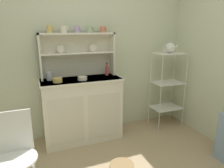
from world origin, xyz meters
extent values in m
cube|color=beige|center=(0.00, 1.62, 1.25)|extent=(3.84, 0.05, 2.50)
cube|color=silver|center=(-0.10, 1.37, 0.45)|extent=(1.06, 0.42, 0.89)
cube|color=beige|center=(-0.35, 1.16, 0.40)|extent=(0.45, 0.01, 0.62)
cube|color=beige|center=(0.15, 1.16, 0.40)|extent=(0.45, 0.01, 0.62)
cube|color=white|center=(-0.10, 1.37, 0.88)|extent=(1.09, 0.45, 0.02)
cube|color=silver|center=(-0.10, 1.57, 1.19)|extent=(1.02, 0.02, 0.60)
cube|color=silver|center=(-0.60, 1.49, 1.19)|extent=(0.02, 0.18, 0.60)
cube|color=silver|center=(0.40, 1.49, 1.19)|extent=(0.02, 0.18, 0.60)
cube|color=silver|center=(-0.10, 1.49, 1.22)|extent=(0.98, 0.16, 0.02)
cube|color=silver|center=(-0.10, 1.49, 1.48)|extent=(1.02, 0.18, 0.02)
cylinder|color=silver|center=(-0.32, 1.53, 1.28)|extent=(0.11, 0.03, 0.11)
cylinder|color=silver|center=(0.12, 1.53, 1.28)|extent=(0.11, 0.03, 0.11)
cylinder|color=silver|center=(1.05, 1.16, 0.59)|extent=(0.01, 0.01, 1.19)
cylinder|color=silver|center=(1.49, 1.16, 0.59)|extent=(0.01, 0.01, 1.19)
cylinder|color=silver|center=(1.05, 1.46, 0.59)|extent=(0.01, 0.01, 1.19)
cylinder|color=silver|center=(1.49, 1.46, 0.59)|extent=(0.01, 0.01, 1.19)
cube|color=silver|center=(1.27, 1.31, 1.18)|extent=(0.46, 0.32, 0.01)
cube|color=silver|center=(1.27, 1.31, 0.72)|extent=(0.46, 0.32, 0.01)
cube|color=silver|center=(1.27, 1.31, 0.30)|extent=(0.46, 0.32, 0.01)
cylinder|color=white|center=(-0.90, 0.45, 0.45)|extent=(0.36, 0.36, 0.02)
cube|color=white|center=(-0.90, 0.59, 0.65)|extent=(0.31, 0.02, 0.40)
cylinder|color=#DBB760|center=(-0.45, 1.49, 1.54)|extent=(0.07, 0.07, 0.09)
torus|color=#DBB760|center=(-0.41, 1.49, 1.55)|extent=(0.01, 0.05, 0.05)
cylinder|color=silver|center=(-0.28, 1.49, 1.54)|extent=(0.08, 0.08, 0.09)
torus|color=silver|center=(-0.23, 1.49, 1.54)|extent=(0.01, 0.05, 0.05)
cylinder|color=#B79ECC|center=(-0.10, 1.49, 1.54)|extent=(0.07, 0.07, 0.08)
torus|color=#B79ECC|center=(-0.06, 1.49, 1.54)|extent=(0.01, 0.05, 0.05)
cylinder|color=#9EB78E|center=(0.07, 1.49, 1.54)|extent=(0.07, 0.07, 0.08)
torus|color=#9EB78E|center=(0.12, 1.49, 1.54)|extent=(0.01, 0.05, 0.05)
cylinder|color=#C67556|center=(0.26, 1.49, 1.54)|extent=(0.08, 0.08, 0.08)
torus|color=#C67556|center=(0.31, 1.49, 1.54)|extent=(0.01, 0.05, 0.05)
cylinder|color=#DBB760|center=(-0.42, 1.29, 0.92)|extent=(0.12, 0.12, 0.06)
cylinder|color=silver|center=(-0.10, 1.29, 0.92)|extent=(0.12, 0.12, 0.05)
cylinder|color=#B74C47|center=(0.30, 1.45, 0.96)|extent=(0.05, 0.05, 0.13)
cylinder|color=#B74C47|center=(0.30, 1.45, 1.04)|extent=(0.02, 0.02, 0.05)
cylinder|color=#4C382D|center=(0.30, 1.45, 1.07)|extent=(0.03, 0.03, 0.01)
cylinder|color=#B2B7C6|center=(-0.50, 1.45, 0.95)|extent=(0.08, 0.08, 0.11)
cylinder|color=silver|center=(-0.53, 1.45, 1.02)|extent=(0.01, 0.04, 0.17)
ellipsoid|color=silver|center=(-0.53, 1.45, 1.12)|extent=(0.02, 0.01, 0.01)
cylinder|color=silver|center=(-0.53, 1.44, 1.02)|extent=(0.01, 0.04, 0.16)
ellipsoid|color=silver|center=(-0.53, 1.44, 1.11)|extent=(0.02, 0.01, 0.01)
cylinder|color=silver|center=(-0.53, 1.45, 1.03)|extent=(0.01, 0.04, 0.18)
ellipsoid|color=silver|center=(-0.53, 1.45, 1.12)|extent=(0.02, 0.01, 0.01)
sphere|color=white|center=(1.27, 1.31, 1.26)|extent=(0.15, 0.15, 0.15)
sphere|color=silver|center=(1.27, 1.31, 1.35)|extent=(0.02, 0.02, 0.02)
cylinder|color=white|center=(1.38, 1.31, 1.28)|extent=(0.09, 0.02, 0.07)
torus|color=white|center=(1.19, 1.31, 1.26)|extent=(0.01, 0.09, 0.09)
camera|label=1|loc=(-0.69, -1.28, 1.54)|focal=32.77mm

